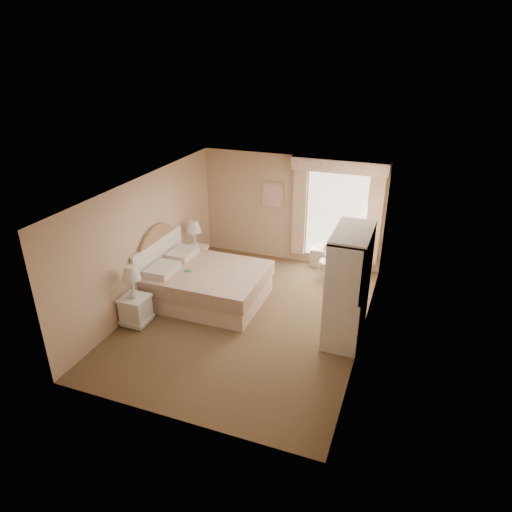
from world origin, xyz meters
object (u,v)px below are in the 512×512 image
at_px(nightstand_near, 135,303).
at_px(round_table, 343,255).
at_px(nightstand_far, 195,252).
at_px(armoire, 348,295).
at_px(cafe_chair, 330,258).
at_px(bed, 202,282).

height_order(nightstand_near, round_table, nightstand_near).
xyz_separation_m(nightstand_far, armoire, (3.65, -1.43, 0.39)).
bearing_deg(round_table, armoire, -78.37).
relative_size(cafe_chair, armoire, 0.41).
relative_size(bed, round_table, 3.31).
height_order(nightstand_near, armoire, armoire).
distance_m(nightstand_near, nightstand_far, 2.37).
xyz_separation_m(nightstand_near, round_table, (3.17, 3.30, 0.02)).
xyz_separation_m(nightstand_near, nightstand_far, (-0.00, 2.37, 0.00)).
relative_size(nightstand_near, nightstand_far, 0.99).
bearing_deg(cafe_chair, nightstand_near, -121.17).
distance_m(nightstand_far, cafe_chair, 2.99).
height_order(nightstand_near, cafe_chair, nightstand_near).
bearing_deg(round_table, bed, -139.62).
bearing_deg(bed, armoire, -5.57).
bearing_deg(nightstand_near, cafe_chair, 46.00).
xyz_separation_m(bed, nightstand_near, (-0.73, -1.23, 0.06)).
relative_size(nightstand_far, cafe_chair, 1.43).
relative_size(nightstand_far, round_table, 1.70).
height_order(bed, cafe_chair, bed).
distance_m(bed, cafe_chair, 2.84).
relative_size(bed, cafe_chair, 2.80).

